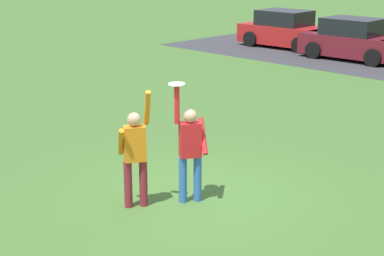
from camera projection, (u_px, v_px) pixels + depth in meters
The scene contains 7 objects.
ground_plane at pixel (194, 197), 11.04m from camera, with size 120.00×120.00×0.00m, color #426B2D.
person_catcher at pixel (190, 147), 10.59m from camera, with size 0.53×0.59×2.08m.
person_defender at pixel (135, 152), 10.38m from camera, with size 0.62×0.66×2.04m.
frisbee_disc at pixel (177, 84), 10.23m from camera, with size 0.28×0.28×0.02m, color white.
parked_car_red at pixel (286, 30), 27.13m from camera, with size 4.16×2.15×1.59m.
parked_car_maroon at pixel (354, 41), 24.22m from camera, with size 4.16×2.15×1.59m.
field_cone_orange at pixel (131, 139), 13.84m from camera, with size 0.26×0.26×0.32m, color orange.
Camera 1 is at (7.23, -7.27, 4.27)m, focal length 58.45 mm.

